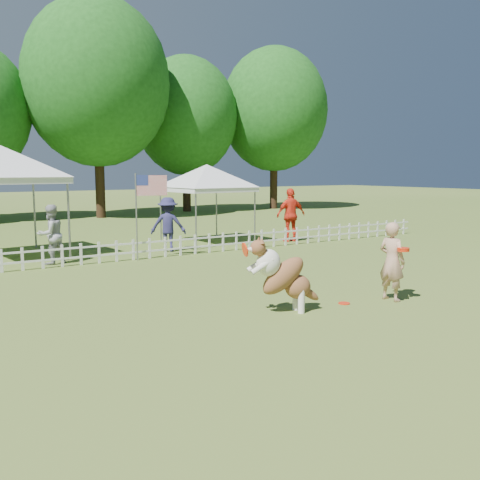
% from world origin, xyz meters
% --- Properties ---
extents(ground, '(120.00, 120.00, 0.00)m').
position_xyz_m(ground, '(0.00, 0.00, 0.00)').
color(ground, '#38581C').
rests_on(ground, ground).
extents(picket_fence, '(22.00, 0.08, 0.60)m').
position_xyz_m(picket_fence, '(0.00, 7.00, 0.30)').
color(picket_fence, white).
rests_on(picket_fence, ground).
extents(handler, '(0.42, 0.60, 1.56)m').
position_xyz_m(handler, '(1.71, -0.28, 0.78)').
color(handler, tan).
rests_on(handler, ground).
extents(dog, '(1.39, 0.76, 1.36)m').
position_xyz_m(dog, '(-0.64, 0.12, 0.68)').
color(dog, brown).
rests_on(dog, ground).
extents(frisbee_on_turf, '(0.27, 0.27, 0.02)m').
position_xyz_m(frisbee_on_turf, '(0.74, 0.00, 0.01)').
color(frisbee_on_turf, red).
rests_on(frisbee_on_turf, ground).
extents(canopy_tent_left, '(3.47, 3.47, 3.23)m').
position_xyz_m(canopy_tent_left, '(-3.79, 9.51, 1.61)').
color(canopy_tent_left, silver).
rests_on(canopy_tent_left, ground).
extents(canopy_tent_right, '(2.75, 2.75, 2.70)m').
position_xyz_m(canopy_tent_right, '(2.84, 9.06, 1.35)').
color(canopy_tent_right, silver).
rests_on(canopy_tent_right, ground).
extents(flag_pole, '(0.95, 0.32, 2.47)m').
position_xyz_m(flag_pole, '(-0.67, 6.90, 1.24)').
color(flag_pole, gray).
rests_on(flag_pole, ground).
extents(spectator_a, '(0.96, 0.86, 1.63)m').
position_xyz_m(spectator_a, '(-2.88, 7.61, 0.81)').
color(spectator_a, '#A2A3A7').
rests_on(spectator_a, ground).
extents(spectator_b, '(1.27, 1.12, 1.71)m').
position_xyz_m(spectator_b, '(0.81, 7.95, 0.86)').
color(spectator_b, '#25244D').
rests_on(spectator_b, ground).
extents(spectator_c, '(1.18, 0.63, 1.92)m').
position_xyz_m(spectator_c, '(5.55, 7.73, 0.96)').
color(spectator_c, red).
rests_on(spectator_c, ground).
extents(tree_center_right, '(7.60, 7.60, 12.60)m').
position_xyz_m(tree_center_right, '(3.00, 21.00, 6.30)').
color(tree_center_right, '#184C15').
rests_on(tree_center_right, ground).
extents(tree_right, '(6.20, 6.20, 10.40)m').
position_xyz_m(tree_right, '(9.00, 22.50, 5.20)').
color(tree_right, '#184C15').
rests_on(tree_right, ground).
extents(tree_far_right, '(7.00, 7.00, 11.40)m').
position_xyz_m(tree_far_right, '(15.00, 21.50, 5.70)').
color(tree_far_right, '#184C15').
rests_on(tree_far_right, ground).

